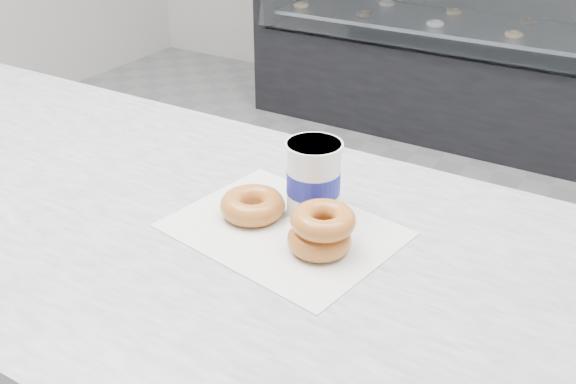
{
  "coord_description": "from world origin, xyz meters",
  "views": [
    {
      "loc": [
        0.86,
        -1.28,
        1.44
      ],
      "look_at": [
        0.39,
        -0.49,
        0.93
      ],
      "focal_mm": 40.0,
      "sensor_mm": 36.0,
      "label": 1
    }
  ],
  "objects_px": {
    "donut_single": "(252,205)",
    "coffee_cup": "(313,178)",
    "counter": "(107,364)",
    "display_case": "(480,43)",
    "donut_stack": "(321,230)"
  },
  "relations": [
    {
      "from": "donut_single",
      "to": "coffee_cup",
      "type": "bearing_deg",
      "value": 39.35
    },
    {
      "from": "counter",
      "to": "display_case",
      "type": "bearing_deg",
      "value": 90.0
    },
    {
      "from": "display_case",
      "to": "donut_stack",
      "type": "relative_size",
      "value": 18.75
    },
    {
      "from": "donut_stack",
      "to": "donut_single",
      "type": "bearing_deg",
      "value": 168.25
    },
    {
      "from": "donut_stack",
      "to": "coffee_cup",
      "type": "distance_m",
      "value": 0.12
    },
    {
      "from": "counter",
      "to": "donut_stack",
      "type": "height_order",
      "value": "donut_stack"
    },
    {
      "from": "display_case",
      "to": "donut_stack",
      "type": "xyz_separation_m",
      "value": [
        0.49,
        -2.69,
        0.44
      ]
    },
    {
      "from": "display_case",
      "to": "donut_single",
      "type": "bearing_deg",
      "value": -82.53
    },
    {
      "from": "donut_stack",
      "to": "coffee_cup",
      "type": "relative_size",
      "value": 1.03
    },
    {
      "from": "counter",
      "to": "donut_stack",
      "type": "relative_size",
      "value": 23.91
    },
    {
      "from": "donut_single",
      "to": "coffee_cup",
      "type": "relative_size",
      "value": 0.86
    },
    {
      "from": "display_case",
      "to": "coffee_cup",
      "type": "distance_m",
      "value": 2.67
    },
    {
      "from": "counter",
      "to": "coffee_cup",
      "type": "distance_m",
      "value": 0.68
    },
    {
      "from": "counter",
      "to": "donut_stack",
      "type": "distance_m",
      "value": 0.69
    },
    {
      "from": "donut_single",
      "to": "coffee_cup",
      "type": "xyz_separation_m",
      "value": [
        0.08,
        0.06,
        0.04
      ]
    }
  ]
}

